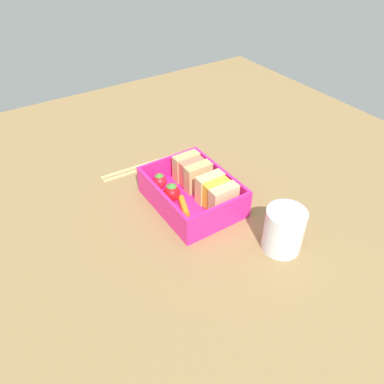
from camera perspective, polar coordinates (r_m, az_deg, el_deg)
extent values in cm
cube|color=olive|center=(71.94, 0.00, -2.31)|extent=(120.00, 120.00, 2.00)
cube|color=#F12286|center=(70.90, 0.00, -1.33)|extent=(17.92, 13.54, 1.20)
cube|color=#F12286|center=(72.13, 4.31, 2.21)|extent=(17.92, 0.60, 4.47)
cube|color=#F12286|center=(66.59, -4.67, -1.40)|extent=(17.92, 0.60, 4.47)
cube|color=#F12286|center=(75.11, -3.62, 3.89)|extent=(0.60, 12.34, 4.47)
cube|color=#F12286|center=(63.74, 4.26, -3.55)|extent=(0.60, 12.34, 4.47)
cube|color=tan|center=(74.16, -0.89, 3.91)|extent=(2.12, 5.28, 5.42)
cube|color=#D87259|center=(72.69, 0.01, 3.11)|extent=(2.12, 4.86, 4.98)
cube|color=tan|center=(71.26, 0.94, 2.29)|extent=(2.12, 5.28, 5.42)
cube|color=#E0BA82|center=(68.78, 2.71, 0.71)|extent=(2.12, 5.28, 5.42)
cube|color=yellow|center=(67.45, 3.75, -0.22)|extent=(2.12, 4.86, 4.98)
cube|color=#E0BA82|center=(66.16, 4.83, -1.18)|extent=(2.12, 5.28, 5.42)
sphere|color=red|center=(72.59, -4.95, 1.59)|extent=(2.77, 2.77, 2.77)
cone|color=#42892C|center=(71.60, -5.02, 2.67)|extent=(1.66, 1.66, 0.60)
sphere|color=red|center=(69.35, -3.09, -0.14)|extent=(3.13, 3.13, 3.13)
cone|color=#428835|center=(68.20, -3.15, 1.08)|extent=(1.88, 1.88, 0.60)
cylinder|color=orange|center=(67.89, -1.27, -2.14)|extent=(5.18, 2.85, 1.20)
cylinder|color=orange|center=(65.14, 1.12, -4.27)|extent=(2.39, 4.44, 1.18)
cylinder|color=tan|center=(81.98, -7.47, 4.30)|extent=(1.63, 19.09, 0.70)
cylinder|color=tan|center=(80.93, -7.07, 3.84)|extent=(1.63, 19.09, 0.70)
cylinder|color=white|center=(62.19, 13.80, -5.64)|extent=(6.49, 6.49, 7.65)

